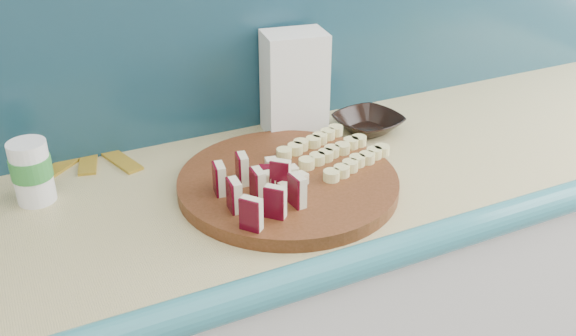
% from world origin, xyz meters
% --- Properties ---
extents(kitchen_counter, '(2.20, 0.63, 0.91)m').
position_xyz_m(kitchen_counter, '(0.10, 1.50, 0.46)').
color(kitchen_counter, silver).
rests_on(kitchen_counter, ground).
extents(backsplash, '(2.20, 0.02, 0.50)m').
position_xyz_m(backsplash, '(0.10, 1.79, 1.16)').
color(backsplash, teal).
rests_on(backsplash, kitchen_counter).
extents(cutting_board, '(0.55, 0.55, 0.03)m').
position_xyz_m(cutting_board, '(-0.03, 1.47, 0.92)').
color(cutting_board, '#41230D').
rests_on(cutting_board, kitchen_counter).
extents(apple_wedges, '(0.14, 0.19, 0.06)m').
position_xyz_m(apple_wedges, '(-0.12, 1.41, 0.97)').
color(apple_wedges, beige).
rests_on(apple_wedges, cutting_board).
extents(apple_chunks, '(0.07, 0.08, 0.02)m').
position_xyz_m(apple_chunks, '(-0.05, 1.46, 0.95)').
color(apple_chunks, '#F6EAC5').
rests_on(apple_chunks, cutting_board).
extents(banana_slices, '(0.22, 0.21, 0.02)m').
position_xyz_m(banana_slices, '(0.10, 1.51, 0.95)').
color(banana_slices, '#E5DD8C').
rests_on(banana_slices, cutting_board).
extents(brown_bowl, '(0.18, 0.18, 0.04)m').
position_xyz_m(brown_bowl, '(0.26, 1.63, 0.93)').
color(brown_bowl, black).
rests_on(brown_bowl, kitchen_counter).
extents(flour_bag, '(0.15, 0.12, 0.24)m').
position_xyz_m(flour_bag, '(0.11, 1.71, 1.03)').
color(flour_bag, white).
rests_on(flour_bag, kitchen_counter).
extents(canister, '(0.08, 0.08, 0.12)m').
position_xyz_m(canister, '(-0.48, 1.64, 0.97)').
color(canister, white).
rests_on(canister, kitchen_counter).
extents(banana_peel, '(0.23, 0.20, 0.01)m').
position_xyz_m(banana_peel, '(-0.36, 1.76, 0.91)').
color(banana_peel, gold).
rests_on(banana_peel, kitchen_counter).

